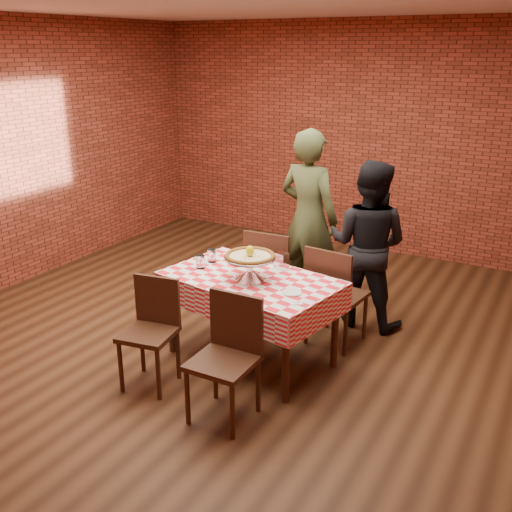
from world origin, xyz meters
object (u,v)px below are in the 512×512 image
(water_glass_left, at_px, (200,262))
(diner_black, at_px, (368,245))
(condiment_caddy, at_px, (281,261))
(chair_far_right, at_px, (337,294))
(table, at_px, (251,319))
(water_glass_right, at_px, (212,256))
(chair_far_left, at_px, (275,274))
(diner_olive, at_px, (308,218))
(chair_near_left, at_px, (148,336))
(pizza_stand, at_px, (250,268))
(pizza, at_px, (250,257))
(chair_near_right, at_px, (223,362))

(water_glass_left, height_order, diner_black, diner_black)
(condiment_caddy, relative_size, chair_far_right, 0.15)
(chair_far_right, bearing_deg, table, 58.35)
(water_glass_left, distance_m, water_glass_right, 0.18)
(chair_far_left, bearing_deg, table, 100.62)
(diner_olive, bearing_deg, chair_near_left, 89.42)
(condiment_caddy, bearing_deg, water_glass_left, -139.92)
(diner_black, bearing_deg, condiment_caddy, 62.36)
(pizza_stand, relative_size, chair_near_left, 0.50)
(chair_far_right, relative_size, diner_black, 0.58)
(pizza, xyz_separation_m, chair_far_right, (0.50, 0.70, -0.49))
(pizza_stand, relative_size, water_glass_right, 3.69)
(condiment_caddy, distance_m, diner_olive, 1.11)
(chair_near_left, bearing_deg, diner_olive, 70.28)
(water_glass_right, xyz_separation_m, chair_far_right, (1.00, 0.51, -0.35))
(chair_near_right, xyz_separation_m, chair_far_left, (-0.46, 1.66, 0.02))
(condiment_caddy, bearing_deg, diner_black, 73.51)
(water_glass_left, relative_size, chair_near_right, 0.13)
(chair_near_right, xyz_separation_m, chair_far_right, (0.26, 1.51, 0.01))
(pizza, bearing_deg, diner_black, 64.15)
(water_glass_right, height_order, chair_far_right, chair_far_right)
(table, distance_m, pizza_stand, 0.48)
(condiment_caddy, height_order, chair_near_right, chair_near_right)
(table, height_order, chair_near_left, chair_near_left)
(pizza, height_order, chair_near_left, pizza)
(pizza, relative_size, chair_near_right, 0.45)
(water_glass_right, distance_m, chair_far_left, 0.80)
(table, distance_m, chair_near_right, 0.88)
(diner_black, bearing_deg, chair_far_left, 24.16)
(diner_olive, height_order, diner_black, diner_olive)
(water_glass_right, xyz_separation_m, diner_black, (1.08, 1.01, -0.02))
(condiment_caddy, xyz_separation_m, diner_black, (0.47, 0.86, -0.03))
(chair_far_right, bearing_deg, chair_far_left, -6.53)
(pizza, distance_m, water_glass_left, 0.52)
(table, height_order, pizza, pizza)
(table, distance_m, diner_olive, 1.49)
(chair_far_right, bearing_deg, pizza, 60.78)
(chair_far_left, bearing_deg, chair_far_right, 164.25)
(pizza, relative_size, water_glass_right, 3.52)
(pizza, bearing_deg, chair_far_left, 104.24)
(pizza_stand, bearing_deg, diner_olive, 95.19)
(pizza_stand, distance_m, chair_near_left, 0.97)
(chair_far_left, bearing_deg, pizza, 100.91)
(water_glass_right, bearing_deg, water_glass_left, -89.99)
(water_glass_left, distance_m, chair_far_left, 0.96)
(pizza, bearing_deg, table, 110.07)
(chair_near_left, bearing_deg, pizza, 44.99)
(chair_far_right, bearing_deg, chair_near_right, 86.20)
(chair_far_left, bearing_deg, diner_olive, -102.37)
(pizza, distance_m, chair_near_left, 1.02)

